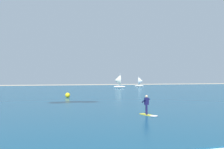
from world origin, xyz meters
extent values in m
cube|color=navy|center=(0.00, 50.51, 0.05)|extent=(160.00, 90.00, 0.10)
cube|color=yellow|center=(3.55, 15.13, 0.12)|extent=(0.78, 1.47, 0.05)
cylinder|color=#19194C|center=(3.48, 14.92, 0.55)|extent=(0.14, 0.14, 0.80)
cylinder|color=#19194C|center=(3.62, 15.33, 0.55)|extent=(0.14, 0.14, 0.80)
cube|color=#19194C|center=(3.55, 15.13, 1.25)|extent=(0.40, 0.30, 0.60)
sphere|color=beige|center=(3.55, 15.13, 1.66)|extent=(0.22, 0.22, 0.22)
cylinder|color=#19194C|center=(3.31, 15.15, 1.30)|extent=(0.22, 0.51, 0.39)
cylinder|color=#19194C|center=(3.74, 15.26, 1.30)|extent=(0.22, 0.51, 0.39)
ellipsoid|color=white|center=(3.79, 14.21, 0.14)|extent=(0.83, 0.76, 0.08)
ellipsoid|color=white|center=(17.06, 65.58, 0.44)|extent=(3.82, 1.77, 0.69)
cylinder|color=silver|center=(17.23, 65.56, 2.63)|extent=(0.11, 0.11, 3.68)
cone|color=silver|center=(16.43, 65.67, 2.44)|extent=(2.03, 3.29, 3.09)
ellipsoid|color=silver|center=(26.10, 72.37, 0.39)|extent=(3.19, 2.44, 0.58)
cylinder|color=silver|center=(25.98, 72.44, 2.21)|extent=(0.10, 0.10, 3.07)
cone|color=white|center=(26.56, 72.11, 2.06)|extent=(2.44, 2.91, 2.58)
sphere|color=yellow|center=(-1.22, 34.91, 0.48)|extent=(0.76, 0.76, 0.76)
camera|label=1|loc=(-4.88, -3.99, 3.28)|focal=39.06mm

